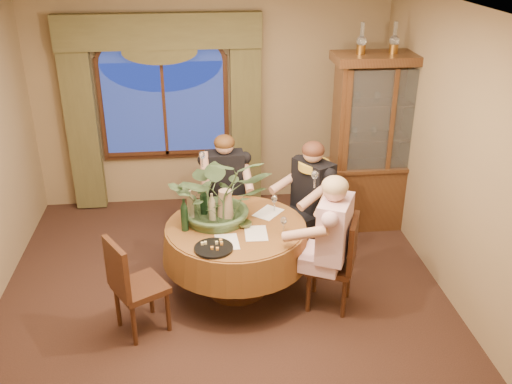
{
  "coord_description": "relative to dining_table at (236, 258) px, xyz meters",
  "views": [
    {
      "loc": [
        -0.18,
        -4.62,
        3.43
      ],
      "look_at": [
        0.34,
        0.29,
        1.1
      ],
      "focal_mm": 40.0,
      "sensor_mm": 36.0,
      "label": 1
    }
  ],
  "objects": [
    {
      "name": "floor",
      "position": [
        -0.14,
        -0.29,
        -0.38
      ],
      "size": [
        5.0,
        5.0,
        0.0
      ],
      "primitive_type": "plane",
      "color": "black",
      "rests_on": "ground"
    },
    {
      "name": "wall_back",
      "position": [
        -0.14,
        2.21,
        1.02
      ],
      "size": [
        4.5,
        0.0,
        4.5
      ],
      "primitive_type": "plane",
      "rotation": [
        1.57,
        0.0,
        0.0
      ],
      "color": "#8D7855",
      "rests_on": "ground"
    },
    {
      "name": "wall_right",
      "position": [
        2.11,
        -0.29,
        1.02
      ],
      "size": [
        0.0,
        5.0,
        5.0
      ],
      "primitive_type": "plane",
      "rotation": [
        1.57,
        0.0,
        -1.57
      ],
      "color": "#8D7855",
      "rests_on": "ground"
    },
    {
      "name": "ceiling",
      "position": [
        -0.14,
        -0.29,
        2.42
      ],
      "size": [
        5.0,
        5.0,
        0.0
      ],
      "primitive_type": "plane",
      "rotation": [
        3.14,
        0.0,
        0.0
      ],
      "color": "white",
      "rests_on": "wall_back"
    },
    {
      "name": "window",
      "position": [
        -0.74,
        2.14,
        0.92
      ],
      "size": [
        1.62,
        0.1,
        1.32
      ],
      "primitive_type": null,
      "color": "navy",
      "rests_on": "wall_back"
    },
    {
      "name": "arched_transom",
      "position": [
        -0.74,
        2.14,
        1.71
      ],
      "size": [
        1.6,
        0.06,
        0.44
      ],
      "primitive_type": null,
      "color": "navy",
      "rests_on": "wall_back"
    },
    {
      "name": "drapery_left",
      "position": [
        -1.77,
        2.09,
        0.8
      ],
      "size": [
        0.38,
        0.14,
        2.32
      ],
      "primitive_type": "cube",
      "color": "#4B4828",
      "rests_on": "floor"
    },
    {
      "name": "drapery_right",
      "position": [
        0.29,
        2.09,
        0.8
      ],
      "size": [
        0.38,
        0.14,
        2.32
      ],
      "primitive_type": "cube",
      "color": "#4B4828",
      "rests_on": "floor"
    },
    {
      "name": "swag_valance",
      "position": [
        -0.74,
        2.06,
        1.9
      ],
      "size": [
        2.45,
        0.16,
        0.42
      ],
      "primitive_type": null,
      "color": "#4B4828",
      "rests_on": "wall_back"
    },
    {
      "name": "dining_table",
      "position": [
        0.0,
        0.0,
        0.0
      ],
      "size": [
        1.79,
        1.79,
        0.75
      ],
      "primitive_type": "cylinder",
      "rotation": [
        0.0,
        0.0,
        -0.25
      ],
      "color": "maroon",
      "rests_on": "floor"
    },
    {
      "name": "china_cabinet",
      "position": [
        1.86,
        1.25,
        0.69
      ],
      "size": [
        1.32,
        0.52,
        2.13
      ],
      "primitive_type": "cube",
      "color": "#3E2312",
      "rests_on": "floor"
    },
    {
      "name": "oil_lamp_left",
      "position": [
        1.49,
        1.25,
        1.93
      ],
      "size": [
        0.11,
        0.11,
        0.34
      ],
      "primitive_type": null,
      "color": "#A5722D",
      "rests_on": "china_cabinet"
    },
    {
      "name": "oil_lamp_center",
      "position": [
        1.86,
        1.25,
        1.93
      ],
      "size": [
        0.11,
        0.11,
        0.34
      ],
      "primitive_type": null,
      "color": "#A5722D",
      "rests_on": "china_cabinet"
    },
    {
      "name": "oil_lamp_right",
      "position": [
        2.23,
        1.25,
        1.93
      ],
      "size": [
        0.11,
        0.11,
        0.34
      ],
      "primitive_type": null,
      "color": "#A5722D",
      "rests_on": "china_cabinet"
    },
    {
      "name": "chair_right",
      "position": [
        0.88,
        -0.35,
        0.1
      ],
      "size": [
        0.55,
        0.55,
        0.96
      ],
      "primitive_type": "cube",
      "rotation": [
        0.0,
        0.0,
        1.19
      ],
      "color": "black",
      "rests_on": "floor"
    },
    {
      "name": "chair_back_right",
      "position": [
        0.72,
        0.62,
        0.1
      ],
      "size": [
        0.59,
        0.59,
        0.96
      ],
      "primitive_type": "cube",
      "rotation": [
        0.0,
        0.0,
        -4.0
      ],
      "color": "black",
      "rests_on": "floor"
    },
    {
      "name": "chair_back",
      "position": [
        0.03,
        1.03,
        0.1
      ],
      "size": [
        0.43,
        0.43,
        0.96
      ],
      "primitive_type": "cube",
      "rotation": [
        0.0,
        0.0,
        -3.17
      ],
      "color": "black",
      "rests_on": "floor"
    },
    {
      "name": "chair_front_left",
      "position": [
        -0.91,
        -0.53,
        0.1
      ],
      "size": [
        0.57,
        0.57,
        0.96
      ],
      "primitive_type": "cube",
      "rotation": [
        0.0,
        0.0,
        -1.04
      ],
      "color": "black",
      "rests_on": "floor"
    },
    {
      "name": "person_pink",
      "position": [
        0.88,
        -0.43,
        0.33
      ],
      "size": [
        0.64,
        0.66,
        1.42
      ],
      "primitive_type": null,
      "rotation": [
        0.0,
        0.0,
        1.12
      ],
      "color": "beige",
      "rests_on": "floor"
    },
    {
      "name": "person_back",
      "position": [
        -0.05,
        0.99,
        0.3
      ],
      "size": [
        0.5,
        0.47,
        1.35
      ],
      "primitive_type": null,
      "rotation": [
        0.0,
        0.0,
        -3.09
      ],
      "color": "black",
      "rests_on": "floor"
    },
    {
      "name": "person_scarf",
      "position": [
        0.87,
        0.54,
        0.32
      ],
      "size": [
        0.65,
        0.67,
        1.4
      ],
      "primitive_type": null,
      "rotation": [
        0.0,
        0.0,
        -4.16
      ],
      "color": "black",
      "rests_on": "floor"
    },
    {
      "name": "stoneware_vase",
      "position": [
        -0.09,
        0.14,
        0.53
      ],
      "size": [
        0.17,
        0.17,
        0.31
      ],
      "primitive_type": null,
      "color": "#A28165",
      "rests_on": "dining_table"
    },
    {
      "name": "centerpiece_plant",
      "position": [
        -0.14,
        0.15,
        1.0
      ],
      "size": [
        0.98,
        1.09,
        0.85
      ],
      "primitive_type": "imported",
      "color": "#3F5C36",
      "rests_on": "dining_table"
    },
    {
      "name": "olive_bowl",
      "position": [
        0.08,
        -0.04,
        0.4
      ],
      "size": [
        0.15,
        0.15,
        0.05
      ],
      "primitive_type": "imported",
      "color": "#525D2F",
      "rests_on": "dining_table"
    },
    {
      "name": "cheese_platter",
      "position": [
        -0.23,
        -0.44,
        0.39
      ],
      "size": [
        0.36,
        0.36,
        0.02
      ],
      "primitive_type": "cylinder",
      "color": "black",
      "rests_on": "dining_table"
    },
    {
      "name": "wine_bottle_0",
      "position": [
        -0.3,
        0.21,
        0.54
      ],
      "size": [
        0.07,
        0.07,
        0.33
      ],
      "primitive_type": "cylinder",
      "color": "black",
      "rests_on": "dining_table"
    },
    {
      "name": "wine_bottle_1",
      "position": [
        -0.23,
        0.05,
        0.54
      ],
      "size": [
        0.07,
        0.07,
        0.33
      ],
      "primitive_type": "cylinder",
      "color": "tan",
      "rests_on": "dining_table"
    },
    {
      "name": "wine_bottle_2",
      "position": [
        -0.43,
        0.14,
        0.54
      ],
      "size": [
        0.07,
        0.07,
        0.33
      ],
      "primitive_type": "cylinder",
      "color": "tan",
      "rests_on": "dining_table"
    },
    {
      "name": "wine_bottle_3",
      "position": [
        -0.49,
        -0.05,
        0.54
      ],
      "size": [
        0.07,
        0.07,
        0.33
      ],
      "primitive_type": "cylinder",
      "color": "black",
      "rests_on": "dining_table"
    },
    {
      "name": "tasting_paper_0",
      "position": [
        0.18,
        -0.19,
        0.38
      ],
      "size": [
        0.22,
        0.31,
        0.0
      ],
      "primitive_type": "cube",
      "rotation": [
        0.0,
        0.0,
        -0.03
      ],
      "color": "white",
      "rests_on": "dining_table"
    },
    {
      "name": "tasting_paper_1",
      "position": [
        0.35,
        0.22,
        0.38
      ],
      "size": [
        0.35,
        0.37,
        0.0
      ],
      "primitive_type": "cube",
      "rotation": [
        0.0,
        0.0,
        -0.69
      ],
      "color": "white",
      "rests_on": "dining_table"
    },
    {
      "name": "tasting_paper_2",
      "position": [
        -0.1,
        -0.32,
        0.38
      ],
      "size": [
        0.22,
        0.31,
        0.0
      ],
      "primitive_type": "cube",
      "rotation": [
        0.0,
        0.0,
        0.05
      ],
      "color": "white",
      "rests_on": "dining_table"
    },
    {
      "name": "wine_glass_person_pink",
      "position": [
        0.44,
        -0.21,
        0.46
      ],
      "size": [
        0.07,
        0.07,
        0.18
      ],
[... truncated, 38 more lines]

